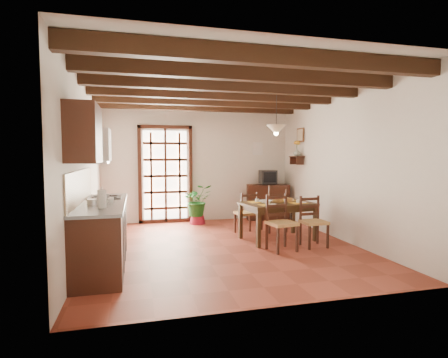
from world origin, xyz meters
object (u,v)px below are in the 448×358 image
object	(u,v)px
sideboard	(268,202)
pendant_lamp	(276,129)
kitchen_counter	(102,233)
chair_near_left	(281,233)
dining_table	(277,207)
chair_near_right	(313,231)
chair_far_left	(246,221)
potted_plant	(197,199)
crt_tv	(268,177)
chair_far_right	(274,217)

from	to	relation	value
sideboard	pendant_lamp	world-z (taller)	pendant_lamp
kitchen_counter	chair_near_left	xyz separation A→B (m)	(2.82, 0.11, -0.18)
dining_table	chair_near_right	distance (m)	0.81
dining_table	chair_near_right	size ratio (longest dim) A/B	1.61
chair_far_left	sideboard	bearing A→B (deg)	-133.46
potted_plant	pendant_lamp	xyz separation A→B (m)	(1.19, -1.78, 1.51)
dining_table	crt_tv	size ratio (longest dim) A/B	3.41
chair_far_left	chair_near_left	bearing A→B (deg)	90.53
dining_table	chair_far_left	world-z (taller)	chair_far_left
dining_table	chair_near_left	world-z (taller)	chair_near_left
chair_far_right	sideboard	xyz separation A→B (m)	(0.37, 1.31, 0.12)
dining_table	chair_near_right	world-z (taller)	chair_near_right
dining_table	chair_near_left	bearing A→B (deg)	-116.12
chair_near_left	chair_far_right	size ratio (longest dim) A/B	0.95
chair_near_left	kitchen_counter	bearing A→B (deg)	172.74
chair_far_right	dining_table	bearing A→B (deg)	66.94
dining_table	pendant_lamp	distance (m)	1.47
chair_far_left	potted_plant	distance (m)	1.52
sideboard	kitchen_counter	bearing A→B (deg)	-129.80
dining_table	chair_far_left	distance (m)	0.81
chair_far_left	sideboard	xyz separation A→B (m)	(1.01, 1.40, 0.16)
kitchen_counter	sideboard	xyz separation A→B (m)	(3.63, 2.83, -0.04)
chair_near_left	pendant_lamp	size ratio (longest dim) A/B	1.10
potted_plant	chair_near_left	bearing A→B (deg)	-69.41
chair_near_right	crt_tv	distance (m)	2.73
chair_far_left	pendant_lamp	distance (m)	1.93
chair_near_right	crt_tv	bearing A→B (deg)	84.77
crt_tv	kitchen_counter	bearing A→B (deg)	-137.08
potted_plant	chair_far_right	bearing A→B (deg)	-39.69
dining_table	sideboard	bearing A→B (deg)	65.30
chair_near_left	potted_plant	bearing A→B (deg)	101.05
dining_table	chair_far_left	xyz separation A→B (m)	(-0.42, 0.61, -0.35)
chair_far_right	sideboard	size ratio (longest dim) A/B	0.97
dining_table	chair_far_right	size ratio (longest dim) A/B	1.43
sideboard	pendant_lamp	size ratio (longest dim) A/B	1.20
chair_near_left	dining_table	bearing A→B (deg)	62.69
dining_table	potted_plant	world-z (taller)	potted_plant
chair_near_right	chair_far_left	xyz separation A→B (m)	(-0.83, 1.22, -0.01)
potted_plant	pendant_lamp	bearing A→B (deg)	-56.11
kitchen_counter	crt_tv	bearing A→B (deg)	37.82
chair_near_left	crt_tv	size ratio (longest dim) A/B	2.26
chair_near_right	pendant_lamp	bearing A→B (deg)	119.12
chair_near_left	pendant_lamp	bearing A→B (deg)	64.79
kitchen_counter	dining_table	size ratio (longest dim) A/B	1.60
chair_far_right	crt_tv	world-z (taller)	crt_tv
chair_near_right	pendant_lamp	size ratio (longest dim) A/B	1.03
kitchen_counter	sideboard	distance (m)	4.60
crt_tv	potted_plant	bearing A→B (deg)	-170.72
chair_near_left	potted_plant	size ratio (longest dim) A/B	0.49
chair_far_left	potted_plant	bearing A→B (deg)	-66.33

